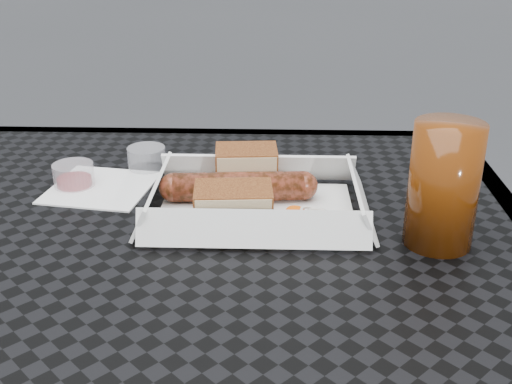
# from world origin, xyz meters

# --- Properties ---
(patio_table) EXTENTS (0.80, 0.80, 0.74)m
(patio_table) POSITION_xyz_m (0.00, 0.00, 0.67)
(patio_table) COLOR black
(patio_table) RESTS_ON ground
(food_tray) EXTENTS (0.22, 0.15, 0.00)m
(food_tray) POSITION_xyz_m (0.09, 0.10, 0.75)
(food_tray) COLOR white
(food_tray) RESTS_ON patio_table
(bratwurst) EXTENTS (0.19, 0.05, 0.03)m
(bratwurst) POSITION_xyz_m (0.07, 0.13, 0.77)
(bratwurst) COLOR maroon
(bratwurst) RESTS_ON food_tray
(bread_near) EXTENTS (0.08, 0.06, 0.05)m
(bread_near) POSITION_xyz_m (0.08, 0.18, 0.77)
(bread_near) COLOR brown
(bread_near) RESTS_ON food_tray
(bread_far) EXTENTS (0.09, 0.06, 0.04)m
(bread_far) POSITION_xyz_m (0.07, 0.07, 0.77)
(bread_far) COLOR brown
(bread_far) RESTS_ON food_tray
(veg_garnish) EXTENTS (0.03, 0.03, 0.00)m
(veg_garnish) POSITION_xyz_m (0.15, 0.07, 0.75)
(veg_garnish) COLOR #FF5F0B
(veg_garnish) RESTS_ON food_tray
(napkin) EXTENTS (0.14, 0.14, 0.00)m
(napkin) POSITION_xyz_m (-0.11, 0.17, 0.75)
(napkin) COLOR white
(napkin) RESTS_ON patio_table
(condiment_cup_sauce) EXTENTS (0.05, 0.05, 0.03)m
(condiment_cup_sauce) POSITION_xyz_m (-0.14, 0.17, 0.76)
(condiment_cup_sauce) COLOR maroon
(condiment_cup_sauce) RESTS_ON patio_table
(condiment_cup_empty) EXTENTS (0.05, 0.05, 0.03)m
(condiment_cup_empty) POSITION_xyz_m (-0.06, 0.23, 0.76)
(condiment_cup_empty) COLOR silver
(condiment_cup_empty) RESTS_ON patio_table
(drink_glass) EXTENTS (0.07, 0.07, 0.13)m
(drink_glass) POSITION_xyz_m (0.28, 0.04, 0.81)
(drink_glass) COLOR #572407
(drink_glass) RESTS_ON patio_table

